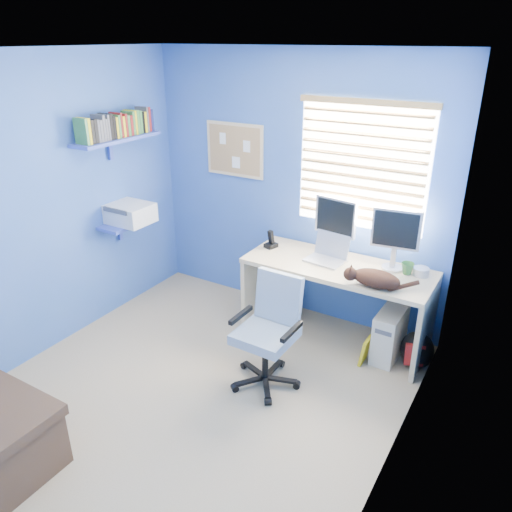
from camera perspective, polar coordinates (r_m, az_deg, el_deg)
The scene contains 21 objects.
floor at distance 4.12m, azimuth -6.67°, elevation -14.95°, with size 3.00×3.20×0.00m, color tan.
ceiling at distance 3.22m, azimuth -8.94°, elevation 22.31°, with size 3.00×3.20×0.00m, color white.
wall_back at distance 4.76m, azimuth 4.37°, elevation 7.68°, with size 3.00×0.01×2.50m, color #315EB1.
wall_left at distance 4.52m, azimuth -22.85°, elevation 4.97°, with size 0.01×3.20×2.50m, color #315EB1.
wall_right at distance 2.87m, azimuth 16.72°, elevation -4.66°, with size 0.01×3.20×2.50m, color #315EB1.
desk at distance 4.57m, azimuth 9.08°, elevation -5.25°, with size 1.64×0.65×0.74m, color tan.
laptop at distance 4.42m, azimuth 7.95°, elevation 0.69°, with size 0.33×0.26×0.22m, color silver.
monitor_left at distance 4.51m, azimuth 9.08°, elevation 3.31°, with size 0.40×0.12×0.54m, color silver.
monitor_right at distance 4.33m, azimuth 15.65°, elevation 1.80°, with size 0.40×0.12×0.54m, color silver.
phone at distance 4.68m, azimuth 1.72°, elevation 1.95°, with size 0.09×0.11×0.17m, color black.
mug at distance 4.36m, azimuth 16.90°, elevation -1.38°, with size 0.10×0.09×0.10m, color #387738.
cd_spindle at distance 4.37m, azimuth 18.34°, elevation -1.72°, with size 0.13×0.13×0.07m, color silver.
cat at distance 4.07m, azimuth 13.56°, elevation -2.53°, with size 0.39×0.20×0.14m, color black.
tower_pc at distance 4.49m, azimuth 15.03°, elevation -8.57°, with size 0.19×0.44×0.45m, color beige.
drawer_boxes at distance 5.00m, azimuth 2.83°, elevation -5.33°, with size 0.35×0.28×0.27m, color tan.
yellow_book at distance 4.41m, azimuth 12.36°, elevation -10.51°, with size 0.03×0.17×0.24m, color yellow.
backpack at distance 4.46m, azimuth 17.93°, elevation -10.15°, with size 0.28×0.21×0.33m, color black.
office_chair at distance 4.00m, azimuth 1.41°, elevation -10.15°, with size 0.53×0.53×0.90m.
window_blinds at distance 4.41m, azimuth 11.97°, elevation 9.97°, with size 1.15×0.05×1.10m.
corkboard at distance 4.98m, azimuth -2.45°, elevation 12.03°, with size 0.64×0.02×0.52m.
wall_shelves at distance 4.83m, azimuth -15.07°, elevation 9.43°, with size 0.42×0.90×1.05m.
Camera 1 is at (2.03, -2.49, 2.58)m, focal length 35.00 mm.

